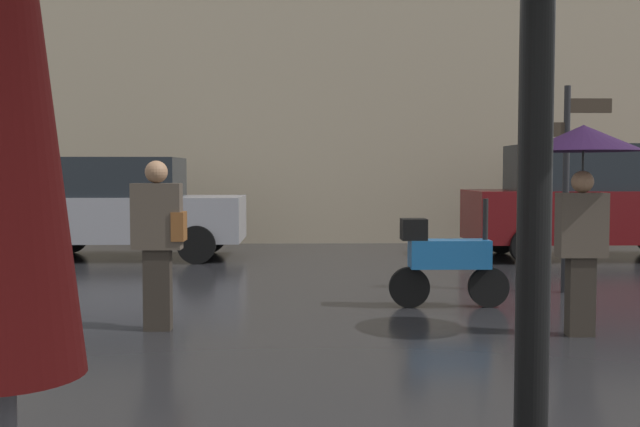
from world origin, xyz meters
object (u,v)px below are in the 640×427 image
(parked_scooter, at_px, (445,259))
(street_signpost, at_px, (567,167))
(pedestrian_with_umbrella, at_px, (583,163))
(parked_car_left, at_px, (592,202))
(folded_patio_umbrella_far, at_px, (0,58))
(pedestrian_with_bag, at_px, (159,234))
(parked_car_right, at_px, (126,207))

(parked_scooter, relative_size, street_signpost, 0.52)
(pedestrian_with_umbrella, height_order, parked_car_left, parked_car_left)
(parked_car_left, distance_m, street_signpost, 4.14)
(folded_patio_umbrella_far, distance_m, pedestrian_with_bag, 5.66)
(parked_car_right, relative_size, street_signpost, 1.54)
(folded_patio_umbrella_far, bearing_deg, pedestrian_with_umbrella, 58.01)
(folded_patio_umbrella_far, height_order, street_signpost, folded_patio_umbrella_far)
(parked_scooter, height_order, parked_car_left, parked_car_left)
(folded_patio_umbrella_far, xyz_separation_m, parked_car_right, (-2.49, 11.55, -0.87))
(folded_patio_umbrella_far, relative_size, parked_car_left, 0.60)
(pedestrian_with_bag, relative_size, street_signpost, 0.63)
(street_signpost, bearing_deg, folded_patio_umbrella_far, -117.49)
(pedestrian_with_bag, relative_size, parked_car_right, 0.41)
(parked_car_right, bearing_deg, folded_patio_umbrella_far, 108.09)
(pedestrian_with_umbrella, bearing_deg, folded_patio_umbrella_far, -89.81)
(street_signpost, bearing_deg, pedestrian_with_umbrella, -106.73)
(parked_car_right, bearing_deg, parked_scooter, 140.17)
(pedestrian_with_umbrella, xyz_separation_m, parked_scooter, (-0.98, 1.48, -1.06))
(folded_patio_umbrella_far, distance_m, street_signpost, 8.64)
(pedestrian_with_umbrella, distance_m, parked_car_left, 6.68)
(pedestrian_with_umbrella, xyz_separation_m, parked_car_left, (2.54, 6.15, -0.61))
(parked_car_right, distance_m, street_signpost, 7.59)
(folded_patio_umbrella_far, xyz_separation_m, pedestrian_with_bag, (-0.75, 5.55, -0.85))
(folded_patio_umbrella_far, bearing_deg, parked_scooter, 71.27)
(pedestrian_with_bag, distance_m, parked_car_right, 6.25)
(parked_car_left, relative_size, street_signpost, 1.70)
(folded_patio_umbrella_far, bearing_deg, pedestrian_with_bag, 97.66)
(parked_scooter, xyz_separation_m, parked_car_left, (3.52, 4.67, 0.45))
(folded_patio_umbrella_far, distance_m, parked_car_right, 11.85)
(folded_patio_umbrella_far, xyz_separation_m, parked_car_left, (5.78, 11.35, -0.78))
(pedestrian_with_umbrella, bearing_deg, street_signpost, 105.45)
(pedestrian_with_umbrella, relative_size, parked_scooter, 1.45)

